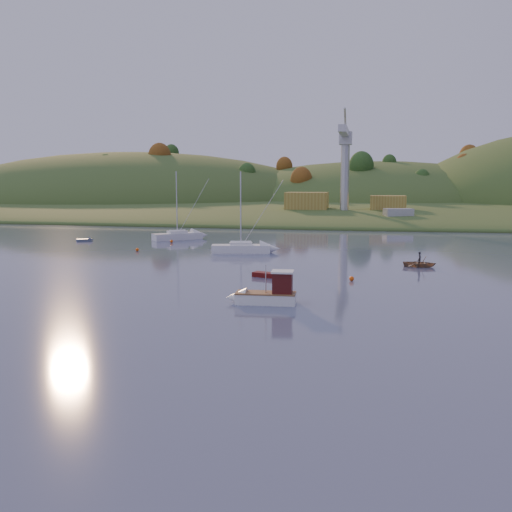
% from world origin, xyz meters
% --- Properties ---
extents(ground, '(500.00, 500.00, 0.00)m').
position_xyz_m(ground, '(0.00, 0.00, 0.00)').
color(ground, '#3D4564').
rests_on(ground, ground).
extents(far_shore, '(620.00, 220.00, 1.50)m').
position_xyz_m(far_shore, '(0.00, 230.00, 0.00)').
color(far_shore, '#375321').
rests_on(far_shore, ground).
extents(shore_slope, '(640.00, 150.00, 7.00)m').
position_xyz_m(shore_slope, '(0.00, 165.00, 0.00)').
color(shore_slope, '#375321').
rests_on(shore_slope, ground).
extents(hill_left_far, '(120.00, 100.00, 32.00)m').
position_xyz_m(hill_left_far, '(-160.00, 215.00, 0.00)').
color(hill_left_far, '#375321').
rests_on(hill_left_far, ground).
extents(hill_left, '(170.00, 140.00, 44.00)m').
position_xyz_m(hill_left, '(-90.00, 200.00, 0.00)').
color(hill_left, '#375321').
rests_on(hill_left, ground).
extents(hill_center, '(140.00, 120.00, 36.00)m').
position_xyz_m(hill_center, '(10.00, 210.00, 0.00)').
color(hill_center, '#375321').
rests_on(hill_center, ground).
extents(hillside_trees, '(280.00, 50.00, 32.00)m').
position_xyz_m(hillside_trees, '(0.00, 185.00, 0.00)').
color(hillside_trees, '#193F16').
rests_on(hillside_trees, ground).
extents(wharf, '(42.00, 16.00, 2.40)m').
position_xyz_m(wharf, '(5.00, 122.00, 1.20)').
color(wharf, slate).
rests_on(wharf, ground).
extents(shed_west, '(11.00, 8.00, 4.80)m').
position_xyz_m(shed_west, '(-8.00, 123.00, 4.80)').
color(shed_west, olive).
rests_on(shed_west, wharf).
extents(shed_east, '(9.00, 7.00, 4.00)m').
position_xyz_m(shed_east, '(13.00, 124.00, 4.40)').
color(shed_east, olive).
rests_on(shed_east, wharf).
extents(dock_crane, '(3.20, 28.00, 20.30)m').
position_xyz_m(dock_crane, '(2.00, 118.39, 17.17)').
color(dock_crane, '#B7B7BC').
rests_on(dock_crane, wharf).
extents(fishing_boat, '(6.03, 2.22, 3.78)m').
position_xyz_m(fishing_boat, '(-0.06, 18.04, 0.84)').
color(fishing_boat, white).
rests_on(fishing_boat, ground).
extents(sailboat_near, '(8.16, 7.53, 11.87)m').
position_xyz_m(sailboat_near, '(-24.34, 66.32, 0.76)').
color(sailboat_near, white).
rests_on(sailboat_near, ground).
extents(sailboat_far, '(8.67, 4.15, 11.57)m').
position_xyz_m(sailboat_far, '(-9.38, 50.93, 0.75)').
color(sailboat_far, white).
rests_on(sailboat_far, ground).
extents(canoe, '(3.99, 2.94, 0.80)m').
position_xyz_m(canoe, '(14.70, 42.11, 0.40)').
color(canoe, '#9D7956').
rests_on(canoe, ground).
extents(paddler, '(0.40, 0.58, 1.55)m').
position_xyz_m(paddler, '(14.70, 42.11, 0.78)').
color(paddler, black).
rests_on(paddler, ground).
extents(red_tender, '(3.74, 2.24, 1.20)m').
position_xyz_m(red_tender, '(-1.35, 31.00, 0.25)').
color(red_tender, '#510C0B').
rests_on(red_tender, ground).
extents(grey_dinghy, '(2.93, 2.63, 1.08)m').
position_xyz_m(grey_dinghy, '(-38.64, 60.92, 0.22)').
color(grey_dinghy, slate).
rests_on(grey_dinghy, ground).
extents(work_vessel, '(15.89, 9.88, 3.85)m').
position_xyz_m(work_vessel, '(15.00, 108.00, 1.37)').
color(work_vessel, slate).
rests_on(work_vessel, ground).
extents(buoy_1, '(0.50, 0.50, 0.50)m').
position_xyz_m(buoy_1, '(7.04, 30.58, 0.25)').
color(buoy_1, '#FB560D').
rests_on(buoy_1, ground).
extents(buoy_2, '(0.50, 0.50, 0.50)m').
position_xyz_m(buoy_2, '(-24.69, 49.59, 0.25)').
color(buoy_2, '#FB560D').
rests_on(buoy_2, ground).
extents(buoy_3, '(0.50, 0.50, 0.50)m').
position_xyz_m(buoy_3, '(-23.68, 61.50, 0.25)').
color(buoy_3, '#FB560D').
rests_on(buoy_3, ground).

